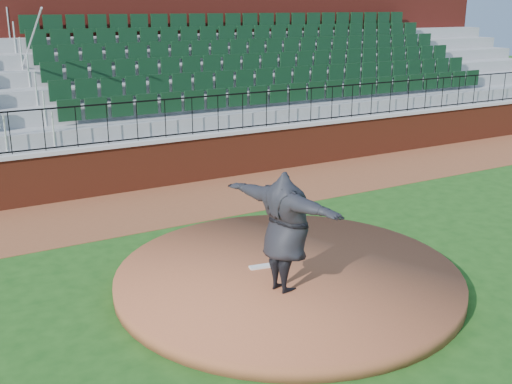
% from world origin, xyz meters
% --- Properties ---
extents(ground, '(90.00, 90.00, 0.00)m').
position_xyz_m(ground, '(0.00, 0.00, 0.00)').
color(ground, '#1A4714').
rests_on(ground, ground).
extents(warning_track, '(34.00, 3.20, 0.01)m').
position_xyz_m(warning_track, '(0.00, 5.40, 0.01)').
color(warning_track, brown).
rests_on(warning_track, ground).
extents(field_wall, '(34.00, 0.35, 1.20)m').
position_xyz_m(field_wall, '(0.00, 7.00, 0.60)').
color(field_wall, maroon).
rests_on(field_wall, ground).
extents(wall_cap, '(34.00, 0.45, 0.10)m').
position_xyz_m(wall_cap, '(0.00, 7.00, 1.25)').
color(wall_cap, '#B7B7B7').
rests_on(wall_cap, field_wall).
extents(wall_railing, '(34.00, 0.05, 1.00)m').
position_xyz_m(wall_railing, '(0.00, 7.00, 1.80)').
color(wall_railing, black).
rests_on(wall_railing, wall_cap).
extents(seating_stands, '(34.00, 5.10, 4.60)m').
position_xyz_m(seating_stands, '(0.00, 9.72, 2.30)').
color(seating_stands, gray).
rests_on(seating_stands, ground).
extents(concourse_wall, '(34.00, 0.50, 5.50)m').
position_xyz_m(concourse_wall, '(0.00, 12.52, 2.75)').
color(concourse_wall, maroon).
rests_on(concourse_wall, ground).
extents(pitchers_mound, '(5.96, 5.96, 0.25)m').
position_xyz_m(pitchers_mound, '(-0.13, 0.15, 0.12)').
color(pitchers_mound, brown).
rests_on(pitchers_mound, ground).
extents(pitching_rubber, '(0.56, 0.23, 0.04)m').
position_xyz_m(pitching_rubber, '(-0.40, 0.48, 0.27)').
color(pitching_rubber, silver).
rests_on(pitching_rubber, pitchers_mound).
extents(pitcher, '(1.21, 2.53, 1.98)m').
position_xyz_m(pitcher, '(-0.57, -0.44, 1.24)').
color(pitcher, black).
rests_on(pitcher, pitchers_mound).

